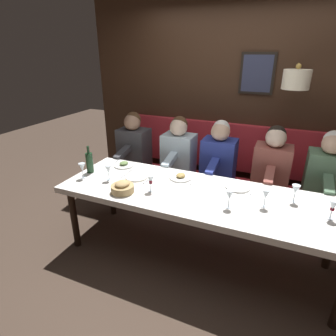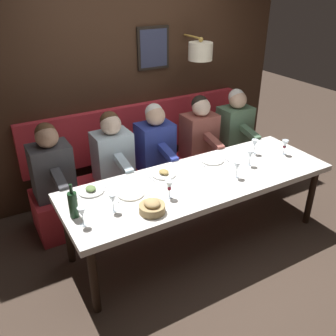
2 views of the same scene
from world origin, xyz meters
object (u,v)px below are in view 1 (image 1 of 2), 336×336
(wine_glass_0, at_px, (229,195))
(wine_bottle, at_px, (90,162))
(dining_table, at_px, (198,198))
(diner_near, at_px, (272,163))
(wine_glass_6, at_px, (333,206))
(diner_farthest, at_px, (134,143))
(diner_nearest, at_px, (327,170))
(wine_glass_3, at_px, (108,170))
(diner_middle, at_px, (219,155))
(wine_glass_1, at_px, (151,180))
(bread_bowl, at_px, (122,187))
(wine_glass_5, at_px, (296,190))
(wine_glass_4, at_px, (266,195))
(wine_glass_2, at_px, (82,168))
(diner_far, at_px, (179,150))

(wine_glass_0, height_order, wine_bottle, wine_bottle)
(dining_table, bearing_deg, diner_near, -33.82)
(wine_glass_6, bearing_deg, diner_farthest, 68.98)
(diner_nearest, xyz_separation_m, wine_bottle, (-0.89, 2.38, 0.04))
(wine_glass_0, bearing_deg, wine_glass_3, 87.50)
(diner_middle, bearing_deg, diner_near, -90.00)
(wine_glass_1, height_order, bread_bowl, wine_glass_1)
(wine_glass_5, relative_size, bread_bowl, 0.75)
(wine_glass_1, distance_m, wine_glass_4, 1.03)
(wine_glass_0, distance_m, wine_glass_3, 1.25)
(wine_glass_2, relative_size, wine_glass_3, 1.00)
(wine_bottle, distance_m, bread_bowl, 0.64)
(wine_glass_2, bearing_deg, diner_near, -60.08)
(diner_far, relative_size, wine_glass_1, 4.82)
(diner_far, xyz_separation_m, wine_glass_1, (-1.02, -0.12, 0.04))
(diner_middle, xyz_separation_m, wine_glass_3, (-0.98, 0.92, 0.04))
(diner_near, xyz_separation_m, wine_glass_4, (-0.90, -0.01, 0.04))
(wine_bottle, bearing_deg, wine_glass_2, -171.02)
(wine_glass_5, distance_m, bread_bowl, 1.56)
(diner_farthest, height_order, wine_glass_4, diner_farthest)
(wine_glass_2, xyz_separation_m, wine_glass_4, (0.14, -1.81, 0.00))
(diner_far, xyz_separation_m, wine_glass_2, (-1.04, 0.67, 0.04))
(diner_far, distance_m, wine_glass_6, 1.87)
(wine_glass_1, height_order, wine_glass_6, same)
(wine_glass_3, relative_size, wine_glass_6, 1.00)
(wine_glass_2, bearing_deg, diner_nearest, -66.17)
(wine_glass_5, relative_size, wine_bottle, 0.55)
(diner_near, bearing_deg, dining_table, 146.18)
(wine_glass_2, relative_size, wine_glass_4, 1.00)
(dining_table, height_order, bread_bowl, bread_bowl)
(wine_glass_3, bearing_deg, diner_nearest, -64.78)
(dining_table, height_order, wine_glass_4, wine_glass_4)
(wine_glass_2, distance_m, bread_bowl, 0.57)
(wine_glass_2, bearing_deg, wine_glass_5, -80.76)
(diner_far, height_order, wine_glass_1, diner_far)
(diner_nearest, height_order, bread_bowl, diner_nearest)
(diner_far, height_order, wine_bottle, diner_far)
(diner_near, relative_size, wine_glass_4, 4.82)
(wine_glass_0, height_order, wine_glass_4, same)
(diner_far, xyz_separation_m, wine_glass_5, (-0.71, -1.37, 0.04))
(diner_near, xyz_separation_m, wine_bottle, (-0.89, 1.83, 0.04))
(wine_glass_4, bearing_deg, wine_glass_1, 96.97)
(dining_table, height_order, wine_glass_0, wine_glass_0)
(diner_middle, bearing_deg, wine_glass_3, 136.82)
(wine_bottle, bearing_deg, diner_nearest, -69.51)
(wine_glass_4, relative_size, wine_glass_6, 1.00)
(dining_table, distance_m, bread_bowl, 0.72)
(diner_near, xyz_separation_m, wine_glass_1, (-1.02, 1.02, 0.04))
(diner_near, distance_m, wine_bottle, 2.03)
(diner_nearest, height_order, wine_glass_3, diner_nearest)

